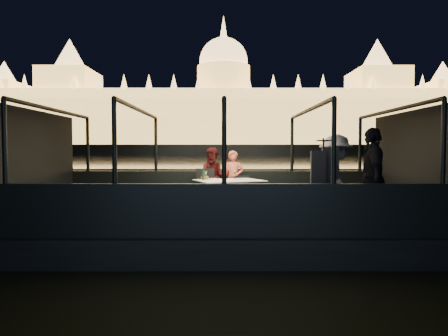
{
  "coord_description": "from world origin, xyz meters",
  "views": [
    {
      "loc": [
        -0.01,
        -8.54,
        1.95
      ],
      "look_at": [
        0.0,
        0.4,
        1.55
      ],
      "focal_mm": 32.0,
      "sensor_mm": 36.0,
      "label": 1
    }
  ],
  "objects_px": {
    "passenger_stripe": "(336,181)",
    "wine_bottle": "(203,173)",
    "coat_stand": "(323,180)",
    "dining_table_central": "(229,197)",
    "chair_port_right": "(242,191)",
    "person_woman_coral": "(233,178)",
    "chair_port_left": "(205,191)",
    "passenger_dark": "(372,182)",
    "person_man_maroon": "(214,178)"
  },
  "relations": [
    {
      "from": "chair_port_left",
      "to": "coat_stand",
      "type": "bearing_deg",
      "value": -35.29
    },
    {
      "from": "coat_stand",
      "to": "wine_bottle",
      "type": "height_order",
      "value": "coat_stand"
    },
    {
      "from": "person_woman_coral",
      "to": "chair_port_right",
      "type": "bearing_deg",
      "value": -48.77
    },
    {
      "from": "coat_stand",
      "to": "passenger_stripe",
      "type": "xyz_separation_m",
      "value": [
        0.34,
        0.39,
        -0.05
      ]
    },
    {
      "from": "coat_stand",
      "to": "person_man_maroon",
      "type": "relative_size",
      "value": 1.1
    },
    {
      "from": "passenger_stripe",
      "to": "passenger_dark",
      "type": "distance_m",
      "value": 0.66
    },
    {
      "from": "coat_stand",
      "to": "passenger_dark",
      "type": "xyz_separation_m",
      "value": [
        0.95,
        0.14,
        -0.05
      ]
    },
    {
      "from": "chair_port_left",
      "to": "person_woman_coral",
      "type": "bearing_deg",
      "value": 39.03
    },
    {
      "from": "passenger_stripe",
      "to": "wine_bottle",
      "type": "xyz_separation_m",
      "value": [
        -2.63,
        1.53,
        0.06
      ]
    },
    {
      "from": "dining_table_central",
      "to": "chair_port_right",
      "type": "height_order",
      "value": "chair_port_right"
    },
    {
      "from": "chair_port_left",
      "to": "passenger_stripe",
      "type": "bearing_deg",
      "value": -26.37
    },
    {
      "from": "dining_table_central",
      "to": "person_woman_coral",
      "type": "height_order",
      "value": "person_woman_coral"
    },
    {
      "from": "person_woman_coral",
      "to": "passenger_stripe",
      "type": "height_order",
      "value": "passenger_stripe"
    },
    {
      "from": "dining_table_central",
      "to": "chair_port_left",
      "type": "xyz_separation_m",
      "value": [
        -0.59,
        0.59,
        0.06
      ]
    },
    {
      "from": "coat_stand",
      "to": "person_man_maroon",
      "type": "height_order",
      "value": "coat_stand"
    },
    {
      "from": "chair_port_left",
      "to": "person_woman_coral",
      "type": "xyz_separation_m",
      "value": [
        0.7,
        0.36,
        0.3
      ]
    },
    {
      "from": "person_man_maroon",
      "to": "passenger_stripe",
      "type": "xyz_separation_m",
      "value": [
        2.42,
        -2.49,
        0.1
      ]
    },
    {
      "from": "person_man_maroon",
      "to": "passenger_dark",
      "type": "xyz_separation_m",
      "value": [
        3.03,
        -2.74,
        0.1
      ]
    },
    {
      "from": "chair_port_left",
      "to": "person_man_maroon",
      "type": "relative_size",
      "value": 0.65
    },
    {
      "from": "passenger_stripe",
      "to": "wine_bottle",
      "type": "height_order",
      "value": "passenger_stripe"
    },
    {
      "from": "coat_stand",
      "to": "person_woman_coral",
      "type": "xyz_separation_m",
      "value": [
        -1.58,
        2.81,
        -0.15
      ]
    },
    {
      "from": "person_woman_coral",
      "to": "wine_bottle",
      "type": "distance_m",
      "value": 1.16
    },
    {
      "from": "dining_table_central",
      "to": "passenger_stripe",
      "type": "relative_size",
      "value": 0.82
    },
    {
      "from": "coat_stand",
      "to": "wine_bottle",
      "type": "xyz_separation_m",
      "value": [
        -2.29,
        1.92,
        0.02
      ]
    },
    {
      "from": "chair_port_left",
      "to": "coat_stand",
      "type": "xyz_separation_m",
      "value": [
        2.28,
        -2.45,
        0.45
      ]
    },
    {
      "from": "dining_table_central",
      "to": "passenger_stripe",
      "type": "bearing_deg",
      "value": -35.82
    },
    {
      "from": "chair_port_right",
      "to": "coat_stand",
      "type": "relative_size",
      "value": 0.48
    },
    {
      "from": "chair_port_right",
      "to": "wine_bottle",
      "type": "relative_size",
      "value": 2.74
    },
    {
      "from": "chair_port_left",
      "to": "chair_port_right",
      "type": "xyz_separation_m",
      "value": [
        0.9,
        0.08,
        0.0
      ]
    },
    {
      "from": "chair_port_right",
      "to": "wine_bottle",
      "type": "xyz_separation_m",
      "value": [
        -0.92,
        -0.61,
        0.47
      ]
    },
    {
      "from": "passenger_dark",
      "to": "wine_bottle",
      "type": "xyz_separation_m",
      "value": [
        -3.24,
        1.78,
        0.06
      ]
    },
    {
      "from": "wine_bottle",
      "to": "chair_port_right",
      "type": "bearing_deg",
      "value": 33.75
    },
    {
      "from": "dining_table_central",
      "to": "wine_bottle",
      "type": "bearing_deg",
      "value": 174.37
    },
    {
      "from": "chair_port_left",
      "to": "person_woman_coral",
      "type": "relative_size",
      "value": 0.68
    },
    {
      "from": "coat_stand",
      "to": "wine_bottle",
      "type": "bearing_deg",
      "value": 140.07
    },
    {
      "from": "person_woman_coral",
      "to": "passenger_dark",
      "type": "xyz_separation_m",
      "value": [
        2.53,
        -2.67,
        0.1
      ]
    },
    {
      "from": "person_woman_coral",
      "to": "person_man_maroon",
      "type": "height_order",
      "value": "person_man_maroon"
    },
    {
      "from": "passenger_stripe",
      "to": "chair_port_right",
      "type": "bearing_deg",
      "value": 38.26
    },
    {
      "from": "person_woman_coral",
      "to": "wine_bottle",
      "type": "height_order",
      "value": "person_woman_coral"
    },
    {
      "from": "person_woman_coral",
      "to": "passenger_dark",
      "type": "height_order",
      "value": "passenger_dark"
    },
    {
      "from": "chair_port_left",
      "to": "passenger_dark",
      "type": "bearing_deg",
      "value": -23.77
    },
    {
      "from": "chair_port_left",
      "to": "passenger_dark",
      "type": "relative_size",
      "value": 0.52
    },
    {
      "from": "chair_port_left",
      "to": "person_man_maroon",
      "type": "xyz_separation_m",
      "value": [
        0.2,
        0.43,
        0.3
      ]
    },
    {
      "from": "wine_bottle",
      "to": "passenger_stripe",
      "type": "bearing_deg",
      "value": -30.11
    },
    {
      "from": "dining_table_central",
      "to": "passenger_dark",
      "type": "height_order",
      "value": "passenger_dark"
    },
    {
      "from": "person_man_maroon",
      "to": "passenger_dark",
      "type": "height_order",
      "value": "passenger_dark"
    },
    {
      "from": "chair_port_left",
      "to": "passenger_stripe",
      "type": "distance_m",
      "value": 3.36
    },
    {
      "from": "person_woman_coral",
      "to": "wine_bottle",
      "type": "bearing_deg",
      "value": -123.17
    },
    {
      "from": "chair_port_right",
      "to": "wine_bottle",
      "type": "height_order",
      "value": "wine_bottle"
    },
    {
      "from": "coat_stand",
      "to": "person_woman_coral",
      "type": "height_order",
      "value": "coat_stand"
    }
  ]
}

